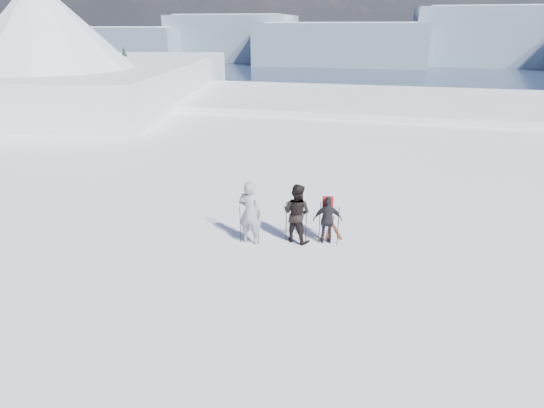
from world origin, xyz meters
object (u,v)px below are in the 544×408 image
(skier_pack, at_px, (328,220))
(skis_loose, at_px, (332,227))
(skier_dark, at_px, (297,213))
(skier_grey, at_px, (250,213))

(skier_pack, bearing_deg, skis_loose, -104.40)
(skis_loose, bearing_deg, skier_dark, -130.46)
(skier_grey, distance_m, skier_pack, 2.35)
(skier_dark, height_order, skis_loose, skier_dark)
(skier_dark, relative_size, skis_loose, 1.09)
(skier_grey, distance_m, skis_loose, 3.00)
(skier_grey, bearing_deg, skier_pack, -159.30)
(skier_grey, xyz_separation_m, skier_pack, (2.27, 0.55, -0.25))
(skier_grey, relative_size, skier_pack, 1.33)
(skier_dark, distance_m, skis_loose, 1.79)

